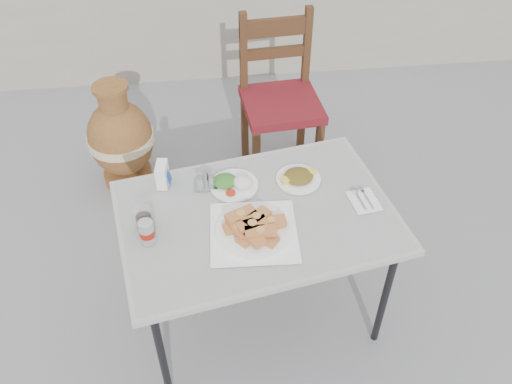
{
  "coord_description": "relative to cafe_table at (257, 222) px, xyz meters",
  "views": [
    {
      "loc": [
        -0.02,
        -1.48,
        2.31
      ],
      "look_at": [
        0.17,
        0.16,
        0.78
      ],
      "focal_mm": 38.0,
      "sensor_mm": 36.0,
      "label": 1
    }
  ],
  "objects": [
    {
      "name": "terracotta_urn",
      "position": [
        -0.7,
        1.1,
        -0.33
      ],
      "size": [
        0.4,
        0.4,
        0.69
      ],
      "color": "brown",
      "rests_on": "ground"
    },
    {
      "name": "cola_glass",
      "position": [
        -0.46,
        -0.02,
        0.09
      ],
      "size": [
        0.07,
        0.07,
        0.1
      ],
      "color": "white",
      "rests_on": "cafe_table"
    },
    {
      "name": "ground",
      "position": [
        -0.17,
        -0.11,
        -0.65
      ],
      "size": [
        80.0,
        80.0,
        0.0
      ],
      "primitive_type": "plane",
      "color": "slate",
      "rests_on": "ground"
    },
    {
      "name": "cutlery_napkin",
      "position": [
        0.46,
        0.03,
        0.05
      ],
      "size": [
        0.14,
        0.17,
        0.01
      ],
      "rotation": [
        0.0,
        0.0,
        0.15
      ],
      "color": "white",
      "rests_on": "cafe_table"
    },
    {
      "name": "soda_can",
      "position": [
        -0.45,
        -0.1,
        0.1
      ],
      "size": [
        0.06,
        0.06,
        0.11
      ],
      "color": "silver",
      "rests_on": "cafe_table"
    },
    {
      "name": "cafe_table",
      "position": [
        0.0,
        0.0,
        0.0
      ],
      "size": [
        1.27,
        0.97,
        0.7
      ],
      "rotation": [
        0.0,
        0.0,
        0.18
      ],
      "color": "black",
      "rests_on": "ground"
    },
    {
      "name": "napkin_holder",
      "position": [
        -0.39,
        0.23,
        0.1
      ],
      "size": [
        0.07,
        0.1,
        0.11
      ],
      "rotation": [
        0.0,
        0.0,
        -0.13
      ],
      "color": "white",
      "rests_on": "cafe_table"
    },
    {
      "name": "chair",
      "position": [
        0.27,
        1.12,
        -0.13
      ],
      "size": [
        0.48,
        0.48,
        1.01
      ],
      "rotation": [
        0.0,
        0.0,
        0.08
      ],
      "color": "#351B0E",
      "rests_on": "ground"
    },
    {
      "name": "pide_plate",
      "position": [
        -0.03,
        -0.1,
        0.08
      ],
      "size": [
        0.37,
        0.37,
        0.07
      ],
      "rotation": [
        0.0,
        0.0,
        -0.05
      ],
      "color": "white",
      "rests_on": "cafe_table"
    },
    {
      "name": "salad_rice_plate",
      "position": [
        -0.08,
        0.18,
        0.07
      ],
      "size": [
        0.22,
        0.22,
        0.05
      ],
      "color": "white",
      "rests_on": "cafe_table"
    },
    {
      "name": "back_wall",
      "position": [
        -0.17,
        2.39,
        -0.05
      ],
      "size": [
        6.0,
        0.25,
        1.2
      ],
      "primitive_type": "cube",
      "color": "#9D9483",
      "rests_on": "ground"
    },
    {
      "name": "salad_chopped_plate",
      "position": [
        0.21,
        0.19,
        0.07
      ],
      "size": [
        0.2,
        0.2,
        0.04
      ],
      "color": "white",
      "rests_on": "cafe_table"
    },
    {
      "name": "condiment_caddy",
      "position": [
        -0.2,
        0.2,
        0.07
      ],
      "size": [
        0.11,
        0.09,
        0.07
      ],
      "rotation": [
        0.0,
        0.0,
        -0.06
      ],
      "color": "#B9B9C1",
      "rests_on": "cafe_table"
    }
  ]
}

